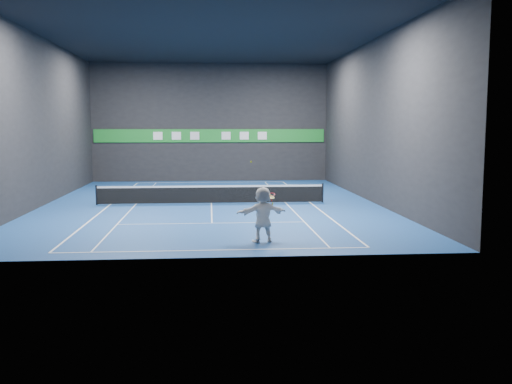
{
  "coord_description": "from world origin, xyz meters",
  "views": [
    {
      "loc": [
        -0.06,
        -31.18,
        4.26
      ],
      "look_at": [
        1.85,
        -7.56,
        1.5
      ],
      "focal_mm": 40.0,
      "sensor_mm": 36.0,
      "label": 1
    }
  ],
  "objects": [
    {
      "name": "wall_back",
      "position": [
        0.0,
        13.0,
        4.5
      ],
      "size": [
        18.0,
        0.1,
        9.0
      ],
      "primitive_type": "cube",
      "color": "black",
      "rests_on": "ground"
    },
    {
      "name": "sideline_doubles_left",
      "position": [
        -5.49,
        0.0,
        0.0
      ],
      "size": [
        0.08,
        23.78,
        0.01
      ],
      "primitive_type": "cube",
      "color": "white",
      "rests_on": "ground"
    },
    {
      "name": "player",
      "position": [
        1.85,
        -10.62,
        1.02
      ],
      "size": [
        1.99,
        1.04,
        2.05
      ],
      "primitive_type": "imported",
      "rotation": [
        0.0,
        0.0,
        3.38
      ],
      "color": "white",
      "rests_on": "ground"
    },
    {
      "name": "sideline_doubles_right",
      "position": [
        5.49,
        0.0,
        0.0
      ],
      "size": [
        0.08,
        23.78,
        0.01
      ],
      "primitive_type": "cube",
      "color": "white",
      "rests_on": "ground"
    },
    {
      "name": "wall_front",
      "position": [
        0.0,
        -13.0,
        4.5
      ],
      "size": [
        18.0,
        0.1,
        9.0
      ],
      "primitive_type": "cube",
      "color": "black",
      "rests_on": "ground"
    },
    {
      "name": "wall_right",
      "position": [
        9.0,
        0.0,
        4.5
      ],
      "size": [
        0.1,
        26.0,
        9.0
      ],
      "primitive_type": "cube",
      "color": "black",
      "rests_on": "ground"
    },
    {
      "name": "ground",
      "position": [
        0.0,
        0.0,
        0.0
      ],
      "size": [
        26.0,
        26.0,
        0.0
      ],
      "primitive_type": "plane",
      "color": "navy",
      "rests_on": "ground"
    },
    {
      "name": "sideline_singles_right",
      "position": [
        4.11,
        0.0,
        0.0
      ],
      "size": [
        0.06,
        23.78,
        0.01
      ],
      "primitive_type": "cube",
      "color": "white",
      "rests_on": "ground"
    },
    {
      "name": "sideline_singles_left",
      "position": [
        -4.11,
        0.0,
        0.0
      ],
      "size": [
        0.06,
        23.78,
        0.01
      ],
      "primitive_type": "cube",
      "color": "white",
      "rests_on": "ground"
    },
    {
      "name": "ceiling",
      "position": [
        0.0,
        0.0,
        9.0
      ],
      "size": [
        26.0,
        26.0,
        0.0
      ],
      "primitive_type": "plane",
      "color": "black",
      "rests_on": "ground"
    },
    {
      "name": "baseline_near",
      "position": [
        0.0,
        -11.89,
        0.0
      ],
      "size": [
        10.98,
        0.08,
        0.01
      ],
      "primitive_type": "cube",
      "color": "white",
      "rests_on": "ground"
    },
    {
      "name": "service_line_near",
      "position": [
        0.0,
        -6.4,
        0.0
      ],
      "size": [
        8.23,
        0.06,
        0.01
      ],
      "primitive_type": "cube",
      "color": "white",
      "rests_on": "ground"
    },
    {
      "name": "tennis_net",
      "position": [
        0.0,
        0.0,
        0.54
      ],
      "size": [
        12.5,
        0.1,
        1.07
      ],
      "color": "black",
      "rests_on": "ground"
    },
    {
      "name": "baseline_far",
      "position": [
        0.0,
        11.89,
        0.0
      ],
      "size": [
        10.98,
        0.08,
        0.01
      ],
      "primitive_type": "cube",
      "color": "white",
      "rests_on": "ground"
    },
    {
      "name": "tennis_racket",
      "position": [
        2.16,
        -10.57,
        1.69
      ],
      "size": [
        0.4,
        0.39,
        0.58
      ],
      "color": "red",
      "rests_on": "player"
    },
    {
      "name": "wall_left",
      "position": [
        -9.0,
        0.0,
        4.5
      ],
      "size": [
        0.1,
        26.0,
        9.0
      ],
      "primitive_type": "cube",
      "color": "black",
      "rests_on": "ground"
    },
    {
      "name": "center_service_line",
      "position": [
        0.0,
        0.0,
        0.0
      ],
      "size": [
        0.06,
        12.8,
        0.01
      ],
      "primitive_type": "cube",
      "color": "white",
      "rests_on": "ground"
    },
    {
      "name": "tennis_ball",
      "position": [
        1.44,
        -10.49,
        2.95
      ],
      "size": [
        0.07,
        0.07,
        0.07
      ],
      "primitive_type": "sphere",
      "color": "yellow",
      "rests_on": "player"
    },
    {
      "name": "service_line_far",
      "position": [
        0.0,
        6.4,
        0.0
      ],
      "size": [
        8.23,
        0.06,
        0.01
      ],
      "primitive_type": "cube",
      "color": "white",
      "rests_on": "ground"
    },
    {
      "name": "sponsor_banner",
      "position": [
        0.0,
        12.93,
        3.5
      ],
      "size": [
        17.64,
        0.11,
        1.0
      ],
      "color": "#1D862C",
      "rests_on": "wall_back"
    }
  ]
}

